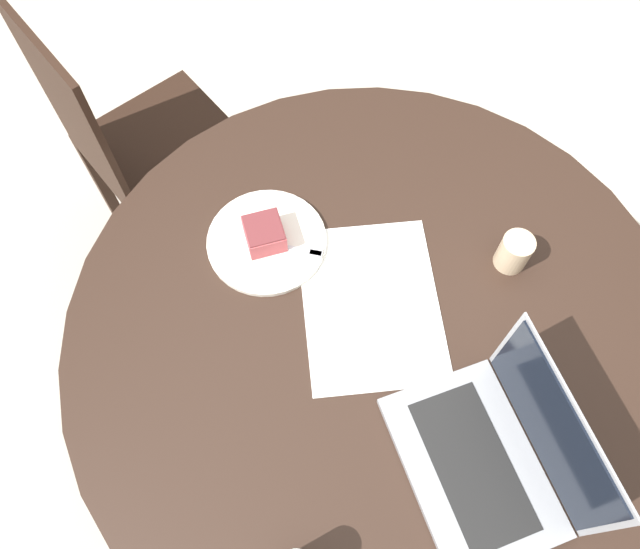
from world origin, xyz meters
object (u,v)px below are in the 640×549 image
object	(u,v)px
coffee_glass	(514,252)
laptop	(493,456)
plate	(267,241)
chair	(138,148)

from	to	relation	value
coffee_glass	laptop	xyz separation A→B (m)	(-0.43, 0.08, 0.00)
plate	coffee_glass	distance (m)	0.53
chair	laptop	xyz separation A→B (m)	(-0.90, -0.89, 0.32)
coffee_glass	laptop	bearing A→B (deg)	169.79
laptop	chair	bearing A→B (deg)	22.14
chair	coffee_glass	distance (m)	1.12
coffee_glass	chair	bearing A→B (deg)	64.02
chair	plate	distance (m)	0.69
chair	plate	world-z (taller)	chair
chair	plate	xyz separation A→B (m)	(-0.45, -0.44, 0.28)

